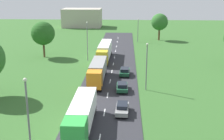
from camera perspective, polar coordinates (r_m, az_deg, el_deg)
The scene contains 15 objects.
road at distance 43.67m, azimuth -1.18°, elevation -6.64°, with size 10.00×140.00×0.06m, color #2B2B30.
lane_marking_centre at distance 42.61m, azimuth -1.29°, elevation -7.18°, with size 0.16×123.63×0.01m.
truck_lead at distance 35.50m, azimuth -5.98°, elevation -8.65°, with size 2.56×12.14×3.53m.
truck_second at distance 53.26m, azimuth -2.83°, elevation -0.14°, with size 2.54×12.18×3.44m.
truck_third at distance 69.30m, azimuth -1.43°, elevation 3.78°, with size 2.71×14.47×3.77m.
car_third at distance 40.27m, azimuth 2.00°, elevation -7.47°, with size 1.86×4.16×1.40m.
car_fourth at distance 48.68m, azimuth 1.99°, elevation -3.25°, with size 1.93×4.20×1.42m.
car_fifth at distance 57.27m, azimuth 2.49°, elevation -0.26°, with size 2.02×4.45×1.49m.
lamppost_lead at distance 28.30m, azimuth -15.98°, elevation -9.31°, with size 0.36×0.36×9.05m.
lamppost_second at distance 48.54m, azimuth 6.77°, elevation 1.13°, with size 0.36×0.36×8.01m.
lamppost_third at distance 68.24m, azimuth -4.84°, elevation 5.99°, with size 0.36×0.36×9.19m.
lamppost_fourth at distance 92.30m, azimuth 5.08°, elevation 7.97°, with size 0.36×0.36×7.31m.
tree_maple at distance 73.43m, azimuth -13.31°, elevation 6.97°, with size 5.72×5.72×8.77m.
tree_pine at distance 96.37m, azimuth 9.26°, elevation 9.23°, with size 5.37×5.37×8.61m.
distant_building at distance 128.77m, azimuth -5.83°, elevation 10.09°, with size 16.31×10.60×7.79m, color #B2A899.
Camera 1 is at (2.93, -15.72, 16.77)m, focal length 46.90 mm.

